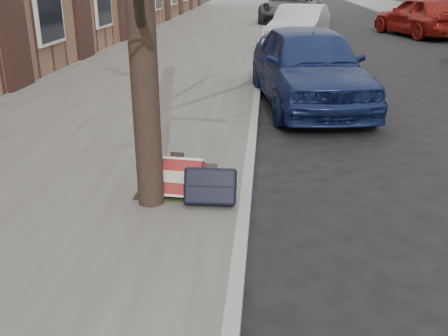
# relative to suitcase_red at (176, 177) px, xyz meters

# --- Properties ---
(ground) EXTENTS (120.00, 120.00, 0.00)m
(ground) POSITION_rel_suitcase_red_xyz_m (1.98, -0.90, -0.34)
(ground) COLOR black
(ground) RESTS_ON ground
(near_sidewalk) EXTENTS (5.00, 70.00, 0.12)m
(near_sidewalk) POSITION_rel_suitcase_red_xyz_m (-1.72, 14.10, -0.28)
(near_sidewalk) COLOR slate
(near_sidewalk) RESTS_ON ground
(dirt_patch) EXTENTS (0.85, 0.85, 0.02)m
(dirt_patch) POSITION_rel_suitcase_red_xyz_m (-0.02, 0.30, -0.21)
(dirt_patch) COLOR black
(dirt_patch) RESTS_ON near_sidewalk
(suitcase_red) EXTENTS (0.60, 0.37, 0.44)m
(suitcase_red) POSITION_rel_suitcase_red_xyz_m (0.00, 0.00, 0.00)
(suitcase_red) COLOR maroon
(suitcase_red) RESTS_ON near_sidewalk
(suitcase_navy) EXTENTS (0.53, 0.32, 0.41)m
(suitcase_navy) POSITION_rel_suitcase_red_xyz_m (0.38, -0.16, -0.01)
(suitcase_navy) COLOR black
(suitcase_navy) RESTS_ON near_sidewalk
(car_near_front) EXTENTS (2.41, 4.58, 1.48)m
(car_near_front) POSITION_rel_suitcase_red_xyz_m (1.68, 4.62, 0.40)
(car_near_front) COLOR #15224F
(car_near_front) RESTS_ON ground
(car_near_mid) EXTENTS (2.38, 4.39, 1.37)m
(car_near_mid) POSITION_rel_suitcase_red_xyz_m (1.95, 12.44, 0.35)
(car_near_mid) COLOR #B7B9BF
(car_near_mid) RESTS_ON ground
(car_near_back) EXTENTS (3.42, 6.03, 1.59)m
(car_near_back) POSITION_rel_suitcase_red_xyz_m (2.00, 21.13, 0.45)
(car_near_back) COLOR #343539
(car_near_back) RESTS_ON ground
(car_far_back) EXTENTS (3.14, 4.91, 1.55)m
(car_far_back) POSITION_rel_suitcase_red_xyz_m (6.85, 16.19, 0.44)
(car_far_back) COLOR maroon
(car_far_back) RESTS_ON ground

